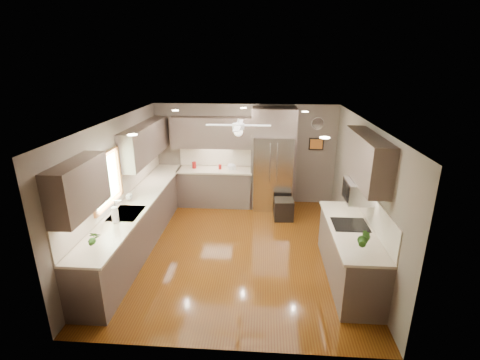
# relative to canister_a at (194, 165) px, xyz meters

# --- Properties ---
(floor) EXTENTS (5.00, 5.00, 0.00)m
(floor) POSITION_rel_canister_a_xyz_m (1.25, -2.24, -1.02)
(floor) COLOR #51270A
(floor) RESTS_ON ground
(ceiling) EXTENTS (5.00, 5.00, 0.00)m
(ceiling) POSITION_rel_canister_a_xyz_m (1.25, -2.24, 1.48)
(ceiling) COLOR white
(ceiling) RESTS_ON ground
(wall_back) EXTENTS (4.50, 0.00, 4.50)m
(wall_back) POSITION_rel_canister_a_xyz_m (1.25, 0.26, 0.23)
(wall_back) COLOR #685C4F
(wall_back) RESTS_ON ground
(wall_front) EXTENTS (4.50, 0.00, 4.50)m
(wall_front) POSITION_rel_canister_a_xyz_m (1.25, -4.74, 0.23)
(wall_front) COLOR #685C4F
(wall_front) RESTS_ON ground
(wall_left) EXTENTS (0.00, 5.00, 5.00)m
(wall_left) POSITION_rel_canister_a_xyz_m (-1.00, -2.24, 0.23)
(wall_left) COLOR #685C4F
(wall_left) RESTS_ON ground
(wall_right) EXTENTS (0.00, 5.00, 5.00)m
(wall_right) POSITION_rel_canister_a_xyz_m (3.50, -2.24, 0.23)
(wall_right) COLOR #685C4F
(wall_right) RESTS_ON ground
(canister_a) EXTENTS (0.10, 0.10, 0.17)m
(canister_a) POSITION_rel_canister_a_xyz_m (0.00, 0.00, 0.00)
(canister_a) COLOR maroon
(canister_a) RESTS_ON back_run
(canister_d) EXTENTS (0.08, 0.08, 0.12)m
(canister_d) POSITION_rel_canister_a_xyz_m (0.65, -0.04, -0.02)
(canister_d) COLOR maroon
(canister_d) RESTS_ON back_run
(soap_bottle) EXTENTS (0.08, 0.09, 0.18)m
(soap_bottle) POSITION_rel_canister_a_xyz_m (-0.83, -2.16, 0.01)
(soap_bottle) COLOR white
(soap_bottle) RESTS_ON left_run
(potted_plant_left) EXTENTS (0.19, 0.15, 0.32)m
(potted_plant_left) POSITION_rel_canister_a_xyz_m (-0.69, -3.95, 0.08)
(potted_plant_left) COLOR #265217
(potted_plant_left) RESTS_ON left_run
(potted_plant_right) EXTENTS (0.21, 0.19, 0.33)m
(potted_plant_right) POSITION_rel_canister_a_xyz_m (3.17, -3.72, 0.08)
(potted_plant_right) COLOR #265217
(potted_plant_right) RESTS_ON right_run
(bowl) EXTENTS (0.30, 0.30, 0.06)m
(bowl) POSITION_rel_canister_a_xyz_m (0.94, -0.04, -0.05)
(bowl) COLOR #BCB38D
(bowl) RESTS_ON back_run
(left_run) EXTENTS (0.65, 4.70, 1.45)m
(left_run) POSITION_rel_canister_a_xyz_m (-0.70, -2.09, -0.54)
(left_run) COLOR brown
(left_run) RESTS_ON ground
(back_run) EXTENTS (1.85, 0.65, 1.45)m
(back_run) POSITION_rel_canister_a_xyz_m (0.53, -0.03, -0.54)
(back_run) COLOR brown
(back_run) RESTS_ON ground
(uppers) EXTENTS (4.50, 4.70, 0.95)m
(uppers) POSITION_rel_canister_a_xyz_m (0.51, -1.53, 0.85)
(uppers) COLOR brown
(uppers) RESTS_ON wall_left
(window) EXTENTS (0.05, 1.12, 0.92)m
(window) POSITION_rel_canister_a_xyz_m (-0.97, -2.74, 0.53)
(window) COLOR #BFF2B2
(window) RESTS_ON wall_left
(sink) EXTENTS (0.50, 0.70, 0.32)m
(sink) POSITION_rel_canister_a_xyz_m (-0.68, -2.74, -0.11)
(sink) COLOR silver
(sink) RESTS_ON left_run
(refrigerator) EXTENTS (1.06, 0.75, 2.45)m
(refrigerator) POSITION_rel_canister_a_xyz_m (1.95, -0.08, 0.17)
(refrigerator) COLOR silver
(refrigerator) RESTS_ON ground
(right_run) EXTENTS (0.70, 2.20, 1.45)m
(right_run) POSITION_rel_canister_a_xyz_m (3.18, -3.04, -0.54)
(right_run) COLOR brown
(right_run) RESTS_ON ground
(microwave) EXTENTS (0.43, 0.55, 0.34)m
(microwave) POSITION_rel_canister_a_xyz_m (3.28, -2.79, 0.46)
(microwave) COLOR silver
(microwave) RESTS_ON wall_right
(ceiling_fan) EXTENTS (1.18, 1.18, 0.32)m
(ceiling_fan) POSITION_rel_canister_a_xyz_m (1.25, -1.94, 1.31)
(ceiling_fan) COLOR white
(ceiling_fan) RESTS_ON ceiling
(recessed_lights) EXTENTS (2.84, 3.14, 0.01)m
(recessed_lights) POSITION_rel_canister_a_xyz_m (1.21, -1.84, 1.47)
(recessed_lights) COLOR white
(recessed_lights) RESTS_ON ceiling
(wall_clock) EXTENTS (0.30, 0.03, 0.30)m
(wall_clock) POSITION_rel_canister_a_xyz_m (3.00, 0.25, 1.03)
(wall_clock) COLOR white
(wall_clock) RESTS_ON wall_back
(framed_print) EXTENTS (0.36, 0.03, 0.30)m
(framed_print) POSITION_rel_canister_a_xyz_m (3.00, 0.24, 0.53)
(framed_print) COLOR black
(framed_print) RESTS_ON wall_back
(stool) EXTENTS (0.45, 0.45, 0.50)m
(stool) POSITION_rel_canister_a_xyz_m (2.21, -0.79, -0.78)
(stool) COLOR black
(stool) RESTS_ON ground
(paper_towel) EXTENTS (0.11, 0.11, 0.28)m
(paper_towel) POSITION_rel_canister_a_xyz_m (-0.71, -3.11, 0.06)
(paper_towel) COLOR white
(paper_towel) RESTS_ON left_run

